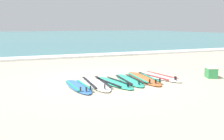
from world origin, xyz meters
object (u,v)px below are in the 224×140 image
at_px(surfboard_1, 96,83).
at_px(surfboard_3, 129,80).
at_px(surfboard_0, 78,86).
at_px(surfboard_2, 113,83).
at_px(surfboard_5, 157,76).
at_px(surfboard_4, 143,78).
at_px(cooler_box, 211,72).

bearing_deg(surfboard_1, surfboard_3, -0.41).
bearing_deg(surfboard_0, surfboard_3, 7.17).
bearing_deg(surfboard_1, surfboard_2, -18.38).
bearing_deg(surfboard_0, surfboard_5, 8.09).
height_order(surfboard_0, surfboard_4, same).
bearing_deg(cooler_box, surfboard_1, 171.90).
bearing_deg(surfboard_2, surfboard_5, 11.26).
relative_size(surfboard_1, surfboard_3, 1.14).
relative_size(surfboard_2, cooler_box, 3.76).
bearing_deg(surfboard_3, surfboard_5, 9.45).
distance_m(surfboard_2, cooler_box, 3.36).
bearing_deg(cooler_box, surfboard_5, 155.86).
height_order(surfboard_0, surfboard_3, same).
height_order(surfboard_1, surfboard_4, same).
relative_size(surfboard_3, surfboard_5, 0.92).
bearing_deg(surfboard_0, surfboard_1, 19.89).
xyz_separation_m(surfboard_1, surfboard_2, (0.49, -0.16, 0.00)).
bearing_deg(surfboard_3, surfboard_0, -172.83).
height_order(surfboard_5, cooler_box, cooler_box).
relative_size(surfboard_2, surfboard_4, 0.86).
distance_m(surfboard_0, cooler_box, 4.44).
xyz_separation_m(surfboard_1, surfboard_4, (1.62, 0.07, 0.00)).
bearing_deg(surfboard_3, cooler_box, -11.05).
bearing_deg(surfboard_4, cooler_box, -15.61).
relative_size(surfboard_1, cooler_box, 4.31).
bearing_deg(surfboard_5, surfboard_4, -169.36).
height_order(surfboard_0, surfboard_5, same).
xyz_separation_m(surfboard_0, cooler_box, (4.42, -0.32, 0.16)).
bearing_deg(surfboard_3, surfboard_2, -165.32).
bearing_deg(surfboard_5, surfboard_1, -175.33).
bearing_deg(surfboard_0, surfboard_4, 7.41).
distance_m(surfboard_4, cooler_box, 2.29).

